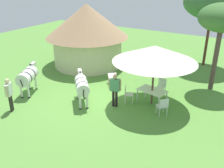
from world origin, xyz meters
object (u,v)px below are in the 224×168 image
at_px(patio_chair_near_lawn, 127,93).
at_px(acacia_tree_far_lawn, 213,2).
at_px(patio_dining_table, 152,92).
at_px(patio_chair_east_end, 163,105).
at_px(shade_umbrella, 155,54).
at_px(zebra_nearest_camera, 82,85).
at_px(standing_watcher, 9,92).
at_px(thatched_hut, 87,33).
at_px(guest_beside_umbrella, 115,87).
at_px(striped_lounge_chair, 113,81).
at_px(patio_chair_west_end, 161,86).
at_px(acacia_tree_left_background, 222,19).
at_px(zebra_by_umbrella, 28,76).

bearing_deg(patio_chair_near_lawn, acacia_tree_far_lawn, 140.32).
relative_size(patio_dining_table, patio_chair_east_end, 1.71).
distance_m(shade_umbrella, patio_chair_east_end, 2.45).
bearing_deg(zebra_nearest_camera, standing_watcher, -178.46).
bearing_deg(zebra_nearest_camera, shade_umbrella, -12.27).
bearing_deg(standing_watcher, thatched_hut, 154.63).
relative_size(guest_beside_umbrella, striped_lounge_chair, 1.79).
bearing_deg(patio_chair_east_end, patio_chair_west_end, 66.01).
bearing_deg(acacia_tree_left_background, patio_chair_near_lawn, -130.18).
relative_size(patio_dining_table, acacia_tree_left_background, 0.32).
bearing_deg(standing_watcher, shade_umbrella, 95.69).
bearing_deg(shade_umbrella, patio_chair_west_end, 88.23).
distance_m(guest_beside_umbrella, zebra_nearest_camera, 1.68).
height_order(patio_chair_east_end, zebra_nearest_camera, zebra_nearest_camera).
distance_m(patio_chair_near_lawn, acacia_tree_left_background, 6.21).
relative_size(striped_lounge_chair, acacia_tree_far_lawn, 0.18).
distance_m(thatched_hut, acacia_tree_far_lawn, 8.60).
bearing_deg(patio_dining_table, thatched_hut, 152.96).
distance_m(patio_chair_east_end, guest_beside_umbrella, 2.42).
distance_m(shade_umbrella, zebra_by_umbrella, 6.89).
xyz_separation_m(patio_chair_west_end, striped_lounge_chair, (-2.91, -0.21, -0.27)).
bearing_deg(guest_beside_umbrella, acacia_tree_left_background, 34.68).
bearing_deg(thatched_hut, standing_watcher, -83.82).
relative_size(zebra_nearest_camera, acacia_tree_far_lawn, 0.31).
xyz_separation_m(patio_dining_table, zebra_by_umbrella, (-6.27, -2.34, 0.34)).
height_order(striped_lounge_chair, zebra_nearest_camera, zebra_nearest_camera).
distance_m(patio_chair_near_lawn, striped_lounge_chair, 2.36).
relative_size(thatched_hut, patio_dining_table, 3.71).
xyz_separation_m(patio_chair_west_end, zebra_nearest_camera, (-3.07, -3.02, 0.48)).
distance_m(patio_dining_table, acacia_tree_far_lawn, 8.34).
height_order(patio_chair_east_end, standing_watcher, standing_watcher).
xyz_separation_m(patio_chair_near_lawn, guest_beside_umbrella, (-0.33, -0.71, 0.52)).
bearing_deg(patio_chair_east_end, zebra_nearest_camera, 147.08).
bearing_deg(zebra_by_umbrella, striped_lounge_chair, 18.48).
xyz_separation_m(guest_beside_umbrella, acacia_tree_far_lawn, (2.39, 8.65, 3.32)).
bearing_deg(guest_beside_umbrella, patio_chair_west_end, 41.87).
height_order(thatched_hut, patio_chair_east_end, thatched_hut).
distance_m(patio_dining_table, guest_beside_umbrella, 1.94).
height_order(patio_dining_table, zebra_nearest_camera, zebra_nearest_camera).
relative_size(standing_watcher, zebra_nearest_camera, 0.99).
bearing_deg(thatched_hut, striped_lounge_chair, -32.64).
relative_size(guest_beside_umbrella, zebra_by_umbrella, 0.89).
relative_size(guest_beside_umbrella, acacia_tree_left_background, 0.36).
distance_m(thatched_hut, patio_dining_table, 7.24).
xyz_separation_m(standing_watcher, zebra_nearest_camera, (2.45, 2.38, -0.01)).
relative_size(thatched_hut, striped_lounge_chair, 5.94).
height_order(standing_watcher, acacia_tree_far_lawn, acacia_tree_far_lawn).
xyz_separation_m(patio_dining_table, striped_lounge_chair, (-2.87, 1.02, -0.40)).
xyz_separation_m(thatched_hut, acacia_tree_left_background, (8.50, 0.23, 1.63)).
bearing_deg(patio_chair_near_lawn, striped_lounge_chair, -156.53).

